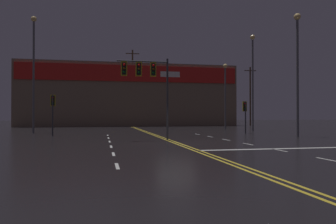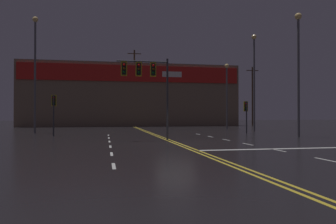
{
  "view_description": "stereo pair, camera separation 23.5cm",
  "coord_description": "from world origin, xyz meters",
  "px_view_note": "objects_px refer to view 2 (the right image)",
  "views": [
    {
      "loc": [
        -4.66,
        -20.42,
        1.75
      ],
      "look_at": [
        0.0,
        2.48,
        2.0
      ],
      "focal_mm": 35.0,
      "sensor_mm": 36.0,
      "label": 1
    },
    {
      "loc": [
        -4.43,
        -20.46,
        1.75
      ],
      "look_at": [
        0.0,
        2.48,
        2.0
      ],
      "focal_mm": 35.0,
      "sensor_mm": 36.0,
      "label": 2
    }
  ],
  "objects_px": {
    "streetlight_median_approach": "(227,87)",
    "streetlight_near_right": "(35,61)",
    "traffic_signal_corner_northwest": "(54,106)",
    "traffic_signal_corner_northeast": "(246,110)",
    "streetlight_near_left": "(298,58)",
    "streetlight_far_left": "(254,71)",
    "traffic_signal_median": "(146,76)"
  },
  "relations": [
    {
      "from": "traffic_signal_median",
      "to": "streetlight_far_left",
      "type": "bearing_deg",
      "value": 41.31
    },
    {
      "from": "streetlight_near_right",
      "to": "streetlight_median_approach",
      "type": "relative_size",
      "value": 1.38
    },
    {
      "from": "traffic_signal_corner_northeast",
      "to": "streetlight_median_approach",
      "type": "xyz_separation_m",
      "value": [
        1.98,
        10.22,
        3.18
      ]
    },
    {
      "from": "traffic_signal_median",
      "to": "traffic_signal_corner_northeast",
      "type": "height_order",
      "value": "traffic_signal_median"
    },
    {
      "from": "traffic_signal_median",
      "to": "streetlight_near_right",
      "type": "bearing_deg",
      "value": 129.32
    },
    {
      "from": "traffic_signal_corner_northwest",
      "to": "streetlight_median_approach",
      "type": "relative_size",
      "value": 0.42
    },
    {
      "from": "streetlight_near_left",
      "to": "streetlight_near_right",
      "type": "distance_m",
      "value": 24.72
    },
    {
      "from": "traffic_signal_median",
      "to": "streetlight_median_approach",
      "type": "height_order",
      "value": "streetlight_median_approach"
    },
    {
      "from": "traffic_signal_corner_northeast",
      "to": "traffic_signal_corner_northwest",
      "type": "distance_m",
      "value": 17.83
    },
    {
      "from": "traffic_signal_median",
      "to": "streetlight_far_left",
      "type": "relative_size",
      "value": 0.52
    },
    {
      "from": "streetlight_near_right",
      "to": "streetlight_far_left",
      "type": "xyz_separation_m",
      "value": [
        23.79,
        0.56,
        -0.3
      ]
    },
    {
      "from": "traffic_signal_corner_northeast",
      "to": "streetlight_far_left",
      "type": "height_order",
      "value": "streetlight_far_left"
    },
    {
      "from": "traffic_signal_corner_northeast",
      "to": "streetlight_near_right",
      "type": "relative_size",
      "value": 0.27
    },
    {
      "from": "traffic_signal_corner_northwest",
      "to": "streetlight_near_left",
      "type": "height_order",
      "value": "streetlight_near_left"
    },
    {
      "from": "streetlight_near_right",
      "to": "streetlight_far_left",
      "type": "distance_m",
      "value": 23.8
    },
    {
      "from": "traffic_signal_corner_northwest",
      "to": "streetlight_median_approach",
      "type": "bearing_deg",
      "value": 27.63
    },
    {
      "from": "traffic_signal_corner_northeast",
      "to": "traffic_signal_corner_northwest",
      "type": "height_order",
      "value": "traffic_signal_corner_northwest"
    },
    {
      "from": "traffic_signal_corner_northeast",
      "to": "streetlight_near_left",
      "type": "xyz_separation_m",
      "value": [
        2.08,
        -5.55,
        4.13
      ]
    },
    {
      "from": "traffic_signal_corner_northwest",
      "to": "streetlight_near_left",
      "type": "distance_m",
      "value": 20.98
    },
    {
      "from": "traffic_signal_corner_northwest",
      "to": "streetlight_far_left",
      "type": "bearing_deg",
      "value": 14.5
    },
    {
      "from": "streetlight_near_left",
      "to": "streetlight_median_approach",
      "type": "relative_size",
      "value": 1.2
    },
    {
      "from": "streetlight_median_approach",
      "to": "traffic_signal_corner_northwest",
      "type": "bearing_deg",
      "value": -152.37
    },
    {
      "from": "streetlight_median_approach",
      "to": "streetlight_near_right",
      "type": "bearing_deg",
      "value": -166.35
    },
    {
      "from": "traffic_signal_corner_northwest",
      "to": "streetlight_near_left",
      "type": "relative_size",
      "value": 0.35
    },
    {
      "from": "streetlight_median_approach",
      "to": "streetlight_far_left",
      "type": "relative_size",
      "value": 0.76
    },
    {
      "from": "streetlight_near_right",
      "to": "streetlight_median_approach",
      "type": "distance_m",
      "value": 23.05
    },
    {
      "from": "traffic_signal_corner_northwest",
      "to": "streetlight_near_left",
      "type": "xyz_separation_m",
      "value": [
        19.91,
        -5.4,
        3.83
      ]
    },
    {
      "from": "traffic_signal_corner_northeast",
      "to": "streetlight_median_approach",
      "type": "bearing_deg",
      "value": 79.04
    },
    {
      "from": "streetlight_far_left",
      "to": "streetlight_near_left",
      "type": "bearing_deg",
      "value": -97.08
    },
    {
      "from": "traffic_signal_corner_northeast",
      "to": "streetlight_far_left",
      "type": "bearing_deg",
      "value": 57.27
    },
    {
      "from": "traffic_signal_corner_northwest",
      "to": "traffic_signal_corner_northeast",
      "type": "bearing_deg",
      "value": 0.48
    },
    {
      "from": "traffic_signal_median",
      "to": "streetlight_median_approach",
      "type": "bearing_deg",
      "value": 53.78
    }
  ]
}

